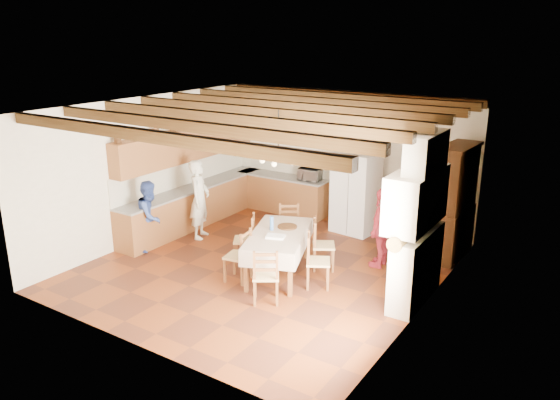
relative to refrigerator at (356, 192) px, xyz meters
The scene contains 31 objects.
floor 2.84m from the refrigerator, 101.79° to the right, with size 6.00×6.50×0.02m, color #532717.
ceiling 3.43m from the refrigerator, 101.79° to the right, with size 6.00×6.50×0.02m, color silver.
wall_back 1.03m from the refrigerator, 131.36° to the left, with size 6.00×0.02×3.00m, color beige.
wall_front 5.95m from the refrigerator, 95.33° to the right, with size 6.00×0.02×3.00m, color beige.
wall_left 4.47m from the refrigerator, 143.49° to the right, with size 0.02×6.50×3.00m, color beige.
wall_right 3.66m from the refrigerator, 46.97° to the right, with size 0.02×6.50×3.00m, color beige.
ceiling_beams 3.37m from the refrigerator, 101.79° to the right, with size 6.00×6.30×0.16m, color #341D0B, non-canonical shape.
lower_cabinets_left 3.65m from the refrigerator, 154.00° to the right, with size 0.60×4.30×0.86m, color brown.
lower_cabinets_back 2.17m from the refrigerator, behind, with size 2.30×0.60×0.86m, color brown.
countertop_left 3.62m from the refrigerator, 154.00° to the right, with size 0.62×4.30×0.04m, color slate.
countertop_back 2.12m from the refrigerator, behind, with size 2.34×0.62×0.04m, color slate.
backsplash_left 3.89m from the refrigerator, 155.85° to the right, with size 0.03×4.30×0.60m, color silver.
backsplash_back 2.21m from the refrigerator, 164.06° to the left, with size 2.30×0.03×0.60m, color silver.
upper_cabinets 3.85m from the refrigerator, 154.84° to the right, with size 0.35×4.20×0.70m, color brown.
fireplace 3.30m from the refrigerator, 48.30° to the right, with size 0.56×1.60×2.80m, color beige, non-canonical shape.
wall_picture 1.51m from the refrigerator, 30.74° to the left, with size 0.34×0.03×0.42m, color black.
refrigerator is the anchor object (origin of this frame).
hutch 2.23m from the refrigerator, ahead, with size 0.52×1.23×2.24m, color #381D0D, non-canonical shape.
dining_table 2.81m from the refrigerator, 93.62° to the right, with size 1.53×2.06×0.81m.
chandelier 3.12m from the refrigerator, 93.62° to the right, with size 0.47×0.47×0.03m, color black.
chair_left_near 3.49m from the refrigerator, 100.66° to the right, with size 0.42×0.40×0.96m, color brown, non-canonical shape.
chair_left_far 2.93m from the refrigerator, 110.41° to the right, with size 0.42×0.40×0.96m, color brown, non-canonical shape.
chair_right_near 2.95m from the refrigerator, 76.81° to the right, with size 0.42×0.40×0.96m, color brown, non-canonical shape.
chair_right_far 2.21m from the refrigerator, 79.75° to the right, with size 0.42×0.40×0.96m, color brown, non-canonical shape.
chair_end_near 3.83m from the refrigerator, 86.51° to the right, with size 0.42×0.40×0.96m, color brown, non-canonical shape.
chair_end_far 1.92m from the refrigerator, 108.33° to the right, with size 0.42×0.40×0.96m, color brown, non-canonical shape.
person_man 3.38m from the refrigerator, 140.62° to the right, with size 0.62×0.41×1.70m, color silver.
person_woman_blue 4.38m from the refrigerator, 133.16° to the right, with size 0.70×0.54×1.43m, color #344EA1.
person_woman_red 1.90m from the refrigerator, 49.43° to the right, with size 0.90×0.37×1.53m, color #C12E3D.
microwave 1.38m from the refrigerator, 166.77° to the left, with size 0.52×0.35×0.29m, color silver.
fridge_vase 1.07m from the refrigerator, behind, with size 0.32×0.32×0.33m, color #381D0D.
Camera 1 is at (5.38, -7.82, 4.26)m, focal length 35.00 mm.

